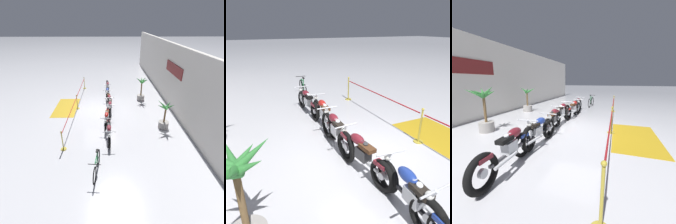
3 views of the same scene
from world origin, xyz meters
The scene contains 15 objects.
ground_plane centered at (0.00, 0.00, 0.00)m, with size 120.00×120.00×0.00m, color silver.
back_wall centered at (0.00, 5.12, 2.10)m, with size 28.00×0.29×4.20m.
motorcycle_maroon_0 centered at (-3.35, 0.52, 0.47)m, with size 2.46×0.62×0.96m.
motorcycle_blue_1 centered at (-2.08, 0.53, 0.46)m, with size 2.15×0.62×0.92m.
motorcycle_maroon_2 centered at (-0.60, 0.64, 0.46)m, with size 2.10×0.62×0.92m.
motorcycle_maroon_3 centered at (0.64, 0.71, 0.49)m, with size 2.20×0.62×0.97m.
motorcycle_red_4 centered at (2.05, 0.49, 0.46)m, with size 2.39×0.62×0.92m.
motorcycle_maroon_5 centered at (3.43, 0.61, 0.45)m, with size 2.22×0.62×0.92m.
bicycle centered at (5.77, 0.11, 0.37)m, with size 1.70×0.48×0.95m.
potted_palm_left_of_row centered at (-1.57, 3.13, 0.83)m, with size 1.14×0.99×1.86m.
potted_palm_right_of_row centered at (2.47, 3.77, 0.62)m, with size 0.99×1.01×1.67m.
stanchion_far_left centered at (-1.32, -1.60, 0.72)m, with size 8.63×0.28×1.05m.
stanchion_mid_left centered at (-0.11, -1.60, 0.36)m, with size 0.28×0.28×1.05m.
stanchion_mid_right centered at (4.31, -1.60, 0.36)m, with size 0.28×0.28×1.05m.
floor_banner centered at (-0.32, -2.45, 0.00)m, with size 3.04×1.56×0.01m, color #B78E19.
Camera 1 is at (11.04, 0.64, 5.60)m, focal length 28.00 mm.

